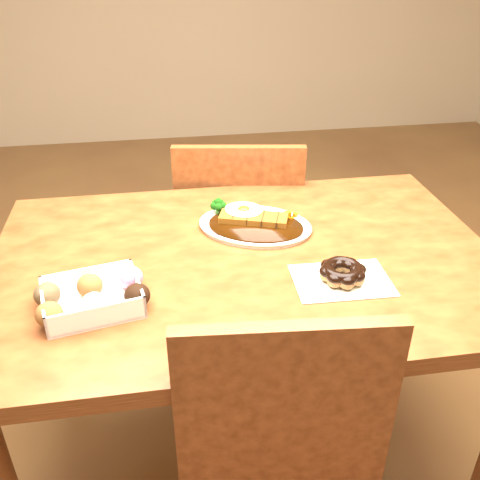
{
  "coord_description": "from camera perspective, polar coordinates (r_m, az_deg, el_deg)",
  "views": [
    {
      "loc": [
        -0.18,
        -1.07,
        1.43
      ],
      "look_at": [
        -0.02,
        -0.03,
        0.81
      ],
      "focal_mm": 40.0,
      "sensor_mm": 36.0,
      "label": 1
    }
  ],
  "objects": [
    {
      "name": "ground",
      "position": [
        1.79,
        0.43,
        -22.5
      ],
      "size": [
        6.0,
        6.0,
        0.0
      ],
      "primitive_type": "plane",
      "color": "brown",
      "rests_on": "ground"
    },
    {
      "name": "table",
      "position": [
        1.33,
        0.54,
        -5.3
      ],
      "size": [
        1.2,
        0.8,
        0.75
      ],
      "color": "#532510",
      "rests_on": "ground"
    },
    {
      "name": "chair_far",
      "position": [
        1.88,
        -0.12,
        0.02
      ],
      "size": [
        0.48,
        0.48,
        0.87
      ],
      "rotation": [
        0.0,
        0.0,
        2.99
      ],
      "color": "#532510",
      "rests_on": "ground"
    },
    {
      "name": "katsu_curry_plate",
      "position": [
        1.39,
        1.43,
        1.87
      ],
      "size": [
        0.35,
        0.3,
        0.06
      ],
      "rotation": [
        0.0,
        0.0,
        -0.4
      ],
      "color": "white",
      "rests_on": "table"
    },
    {
      "name": "donut_box",
      "position": [
        1.13,
        -15.48,
        -5.79
      ],
      "size": [
        0.24,
        0.19,
        0.06
      ],
      "rotation": [
        0.0,
        0.0,
        0.21
      ],
      "color": "white",
      "rests_on": "table"
    },
    {
      "name": "pon_de_ring",
      "position": [
        1.2,
        10.87,
        -3.46
      ],
      "size": [
        0.22,
        0.15,
        0.04
      ],
      "rotation": [
        0.0,
        0.0,
        -0.03
      ],
      "color": "silver",
      "rests_on": "table"
    }
  ]
}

